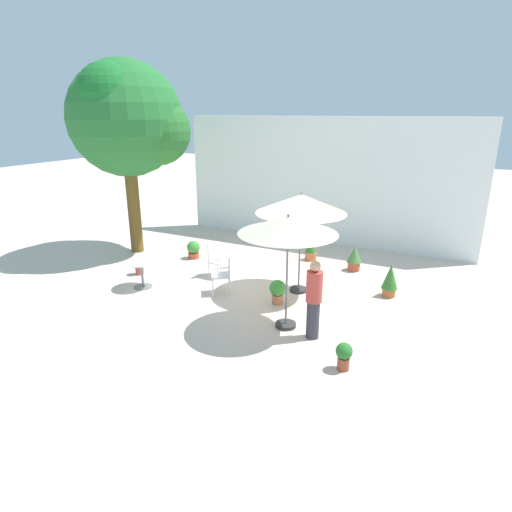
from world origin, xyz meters
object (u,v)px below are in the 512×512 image
(shade_tree, at_px, (128,119))
(cafe_table_0, at_px, (142,269))
(potted_plant_6, at_px, (277,290))
(standing_person, at_px, (314,299))
(patio_chair_0, at_px, (224,272))
(potted_plant_0, at_px, (139,264))
(patio_umbrella_0, at_px, (288,227))
(patio_umbrella_1, at_px, (301,205))
(potted_plant_4, at_px, (311,250))
(potted_plant_5, at_px, (390,279))
(potted_plant_1, at_px, (194,249))
(patio_chair_1, at_px, (216,258))
(potted_plant_2, at_px, (354,258))
(potted_plant_3, at_px, (344,355))

(shade_tree, relative_size, cafe_table_0, 7.05)
(potted_plant_6, xyz_separation_m, standing_person, (1.29, -1.15, 0.50))
(patio_chair_0, height_order, potted_plant_0, patio_chair_0)
(cafe_table_0, xyz_separation_m, patio_chair_0, (2.07, 0.65, 0.07))
(patio_umbrella_0, distance_m, patio_umbrella_1, 1.95)
(potted_plant_4, bearing_deg, standing_person, -69.54)
(shade_tree, distance_m, potted_plant_6, 7.02)
(cafe_table_0, height_order, potted_plant_0, cafe_table_0)
(patio_umbrella_0, height_order, potted_plant_0, patio_umbrella_0)
(potted_plant_5, height_order, potted_plant_6, potted_plant_5)
(potted_plant_1, xyz_separation_m, potted_plant_4, (3.29, 1.49, 0.04))
(patio_umbrella_0, distance_m, potted_plant_1, 5.50)
(potted_plant_6, bearing_deg, standing_person, -41.76)
(patio_chair_1, bearing_deg, patio_umbrella_0, -33.00)
(shade_tree, distance_m, patio_umbrella_1, 6.19)
(potted_plant_2, relative_size, potted_plant_4, 1.07)
(patio_chair_0, xyz_separation_m, standing_person, (2.73, -1.13, 0.27))
(patio_chair_1, distance_m, potted_plant_3, 5.28)
(shade_tree, xyz_separation_m, patio_chair_0, (4.23, -1.70, -3.56))
(patio_umbrella_0, bearing_deg, potted_plant_4, 103.31)
(potted_plant_6, bearing_deg, potted_plant_2, 71.28)
(potted_plant_0, relative_size, potted_plant_6, 0.89)
(patio_chair_0, height_order, potted_plant_4, patio_chair_0)
(patio_chair_0, bearing_deg, potted_plant_2, 51.14)
(potted_plant_3, relative_size, standing_person, 0.32)
(shade_tree, distance_m, potted_plant_4, 6.72)
(patio_umbrella_0, distance_m, standing_person, 1.51)
(potted_plant_2, bearing_deg, potted_plant_5, -48.45)
(potted_plant_6, relative_size, standing_person, 0.36)
(standing_person, bearing_deg, potted_plant_6, 138.24)
(patio_chair_1, xyz_separation_m, standing_person, (3.54, -2.05, 0.32))
(patio_umbrella_1, height_order, cafe_table_0, patio_umbrella_1)
(potted_plant_2, bearing_deg, patio_umbrella_1, -111.91)
(patio_umbrella_0, bearing_deg, potted_plant_5, 57.87)
(patio_chair_1, relative_size, potted_plant_3, 1.80)
(patio_chair_0, distance_m, potted_plant_0, 2.81)
(potted_plant_1, relative_size, potted_plant_6, 0.93)
(shade_tree, xyz_separation_m, patio_umbrella_0, (6.31, -2.65, -1.94))
(cafe_table_0, relative_size, potted_plant_3, 1.60)
(potted_plant_3, height_order, standing_person, standing_person)
(patio_umbrella_0, relative_size, potted_plant_5, 2.96)
(patio_umbrella_0, xyz_separation_m, cafe_table_0, (-4.14, 0.31, -1.69))
(patio_umbrella_1, distance_m, potted_plant_2, 2.94)
(potted_plant_0, xyz_separation_m, potted_plant_3, (6.40, -2.01, 0.00))
(potted_plant_2, xyz_separation_m, potted_plant_4, (-1.42, 0.31, -0.06))
(patio_umbrella_0, relative_size, cafe_table_0, 2.96)
(patio_umbrella_0, height_order, patio_chair_1, patio_umbrella_0)
(potted_plant_0, bearing_deg, patio_umbrella_1, 11.47)
(shade_tree, height_order, potted_plant_3, shade_tree)
(potted_plant_4, bearing_deg, potted_plant_3, -64.40)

